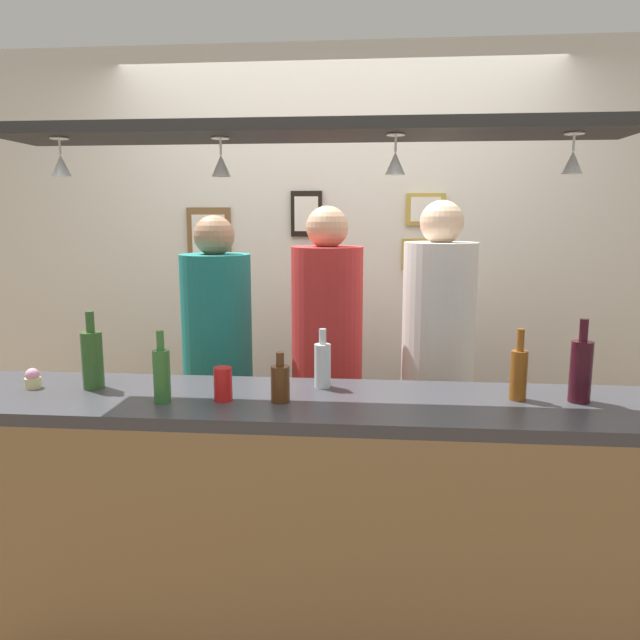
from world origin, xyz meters
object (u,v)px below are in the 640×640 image
person_left_teal_shirt (217,350)px  picture_frame_lower_pair (428,255)px  bottle_beer_green_import (162,374)px  picture_frame_upper_small (426,209)px  person_right_white_patterned_shirt (438,346)px  picture_frame_crest (306,214)px  bottle_beer_amber_tall (519,373)px  drink_can (223,384)px  bottle_wine_dark_red (581,370)px  bottle_beer_brown_stubby (280,382)px  bottle_soda_clear (323,364)px  person_middle_red_shirt (327,347)px  bottle_champagne_green (92,358)px  picture_frame_caricature (209,237)px  cupcake (33,379)px

person_left_teal_shirt → picture_frame_lower_pair: person_left_teal_shirt is taller
bottle_beer_green_import → picture_frame_upper_small: bearing=55.8°
person_right_white_patterned_shirt → picture_frame_crest: bearing=135.9°
picture_frame_crest → bottle_beer_amber_tall: bearing=-55.8°
drink_can → bottle_wine_dark_red: bearing=4.7°
person_left_teal_shirt → bottle_beer_brown_stubby: (0.44, -0.78, 0.07)m
bottle_beer_green_import → bottle_beer_brown_stubby: 0.42m
bottle_soda_clear → bottle_wine_dark_red: bottle_wine_dark_red is taller
person_middle_red_shirt → bottle_champagne_green: (-0.85, -0.68, 0.08)m
bottle_beer_amber_tall → bottle_wine_dark_red: bearing=-1.5°
bottle_beer_green_import → person_middle_red_shirt: bearing=57.9°
bottle_soda_clear → picture_frame_caricature: bearing=121.9°
person_right_white_patterned_shirt → bottle_beer_green_import: bearing=-141.7°
bottle_soda_clear → drink_can: (-0.34, -0.21, -0.03)m
person_middle_red_shirt → person_right_white_patterned_shirt: 0.53m
bottle_soda_clear → picture_frame_caricature: (-0.78, 1.26, 0.44)m
picture_frame_lower_pair → picture_frame_crest: picture_frame_crest is taller
picture_frame_upper_small → person_left_teal_shirt: bearing=-146.9°
bottle_champagne_green → bottle_soda_clear: bearing=6.2°
person_middle_red_shirt → bottle_beer_amber_tall: person_middle_red_shirt is taller
picture_frame_caricature → drink_can: bearing=-73.1°
bottle_beer_amber_tall → picture_frame_caricature: picture_frame_caricature is taller
bottle_soda_clear → picture_frame_lower_pair: (0.50, 1.26, 0.35)m
person_left_teal_shirt → person_middle_red_shirt: size_ratio=0.97×
bottle_champagne_green → cupcake: size_ratio=3.85×
person_middle_red_shirt → bottle_champagne_green: size_ratio=5.63×
drink_can → picture_frame_crest: picture_frame_crest is taller
bottle_beer_brown_stubby → cupcake: bottle_beer_brown_stubby is taller
picture_frame_crest → bottle_champagne_green: bearing=-116.3°
bottle_beer_green_import → bottle_beer_amber_tall: same height
cupcake → bottle_champagne_green: bearing=4.5°
bottle_soda_clear → cupcake: (-1.11, -0.11, -0.06)m
person_middle_red_shirt → picture_frame_crest: 0.95m
bottle_champagne_green → picture_frame_upper_small: size_ratio=1.36×
person_middle_red_shirt → bottle_beer_brown_stubby: 0.79m
person_right_white_patterned_shirt → cupcake: (-1.61, -0.69, -0.01)m
bottle_beer_brown_stubby → drink_can: (-0.21, -0.01, -0.01)m
bottle_wine_dark_red → picture_frame_caricature: bearing=141.5°
bottle_soda_clear → bottle_beer_amber_tall: bearing=-7.6°
person_left_teal_shirt → bottle_beer_brown_stubby: size_ratio=9.15×
person_middle_red_shirt → picture_frame_crest: bearing=104.5°
bottle_wine_dark_red → person_middle_red_shirt: bearing=144.6°
person_middle_red_shirt → picture_frame_upper_small: size_ratio=7.68×
bottle_beer_amber_tall → picture_frame_lower_pair: size_ratio=0.87×
cupcake → picture_frame_caricature: size_ratio=0.23×
bottle_champagne_green → bottle_wine_dark_red: size_ratio=1.00×
bottle_beer_amber_tall → person_middle_red_shirt: bearing=137.8°
bottle_champagne_green → bottle_beer_amber_tall: (1.59, -0.00, -0.02)m
bottle_beer_brown_stubby → picture_frame_caricature: (-0.65, 1.46, 0.47)m
bottle_beer_amber_tall → picture_frame_upper_small: bearing=100.1°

